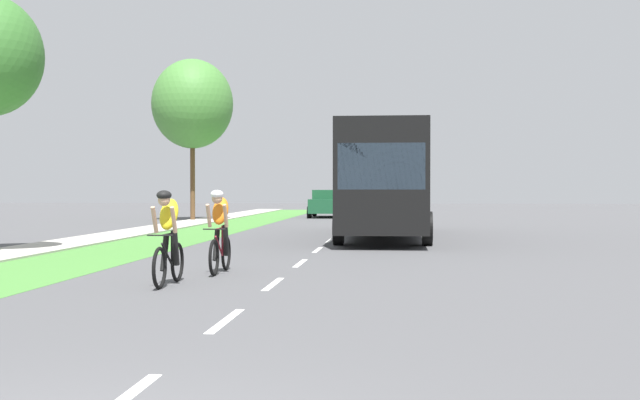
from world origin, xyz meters
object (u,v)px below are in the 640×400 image
bus_black (385,177)px  street_tree_far (192,104)px  sedan_dark_green (328,203)px  cyclist_lead (168,237)px  cyclist_trailing (220,230)px

bus_black → street_tree_far: 16.40m
sedan_dark_green → cyclist_lead: bearing=-89.9°
cyclist_trailing → bus_black: bearing=75.6°
bus_black → sedan_dark_green: (-3.44, 17.81, -1.21)m
cyclist_lead → street_tree_far: size_ratio=0.21×
street_tree_far → bus_black: bearing=-52.3°
cyclist_lead → sedan_dark_green: (-0.07, 31.24, -0.04)m
cyclist_lead → cyclist_trailing: same height
cyclist_trailing → street_tree_far: bearing=105.8°
cyclist_lead → street_tree_far: street_tree_far is taller
cyclist_trailing → sedan_dark_green: (-0.50, 29.28, -0.04)m
street_tree_far → cyclist_trailing: bearing=-74.2°
sedan_dark_green → street_tree_far: street_tree_far is taller
sedan_dark_green → bus_black: bearing=-79.1°
cyclist_trailing → street_tree_far: street_tree_far is taller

